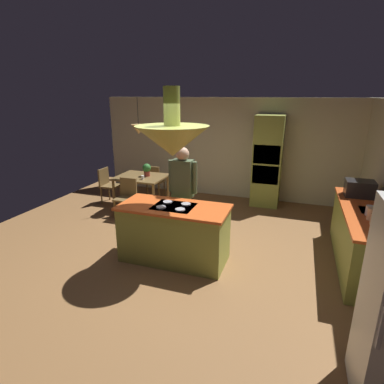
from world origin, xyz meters
The scene contains 18 objects.
ground centered at (0.00, 0.00, 0.00)m, with size 8.16×8.16×0.00m, color olive.
wall_back centered at (0.00, 3.45, 1.27)m, with size 6.80×0.10×2.55m, color beige.
kitchen_island centered at (0.00, -0.20, 0.47)m, with size 1.75×0.82×0.95m.
counter_run_right centered at (2.84, 0.60, 0.48)m, with size 0.73×2.40×0.93m.
oven_tower centered at (1.10, 3.04, 1.08)m, with size 0.66×0.62×2.17m.
dining_table centered at (-1.70, 1.90, 0.67)m, with size 1.14×0.95×0.76m.
person_at_island centered at (-0.10, 0.48, 1.02)m, with size 0.53×0.23×1.76m.
range_hood centered at (0.00, -0.20, 1.99)m, with size 1.10×1.10×1.00m.
pendant_light_over_table centered at (-1.70, 1.90, 1.86)m, with size 0.32×0.32×0.82m.
chair_facing_island centered at (-1.70, 1.21, 0.50)m, with size 0.40×0.40×0.87m.
chair_by_back_wall centered at (-1.70, 2.59, 0.50)m, with size 0.40×0.40×0.87m.
chair_at_corner centered at (-2.65, 1.90, 0.50)m, with size 0.40×0.40×0.87m.
potted_plant_on_table centered at (-1.57, 1.97, 0.93)m, with size 0.20×0.20×0.30m.
cup_on_table centered at (-1.53, 1.66, 0.81)m, with size 0.07×0.07×0.09m, color white.
canister_flour centered at (2.84, 0.01, 1.01)m, with size 0.11×0.11×0.16m, color #E0B78C.
canister_sugar centered at (2.84, 0.19, 1.02)m, with size 0.13×0.13×0.17m, color #E0B78C.
canister_tea centered at (2.84, 0.37, 1.01)m, with size 0.11×0.11×0.15m, color silver.
microwave_on_counter centered at (2.84, 1.31, 1.07)m, with size 0.46×0.36×0.28m, color #232326.
Camera 1 is at (1.77, -4.46, 2.62)m, focal length 29.05 mm.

